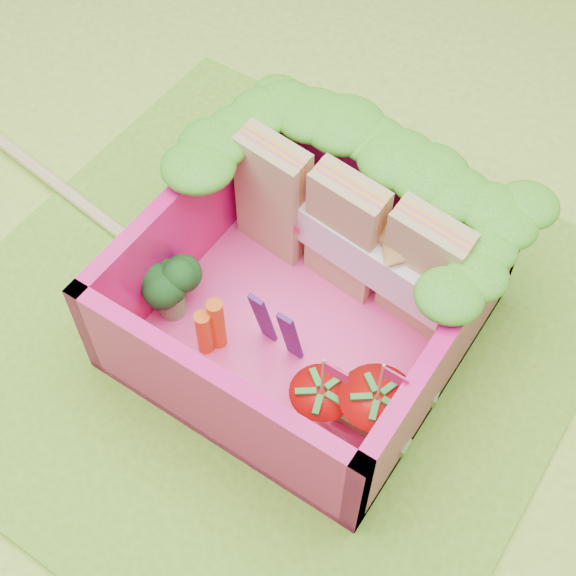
% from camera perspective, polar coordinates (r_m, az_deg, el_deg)
% --- Properties ---
extents(ground, '(14.00, 14.00, 0.00)m').
position_cam_1_polar(ground, '(3.55, -1.77, -2.86)').
color(ground, '#93BB34').
rests_on(ground, ground).
extents(placemat, '(2.60, 2.60, 0.03)m').
position_cam_1_polar(placemat, '(3.54, -1.78, -2.73)').
color(placemat, '#6CAA26').
rests_on(placemat, ground).
extents(bento_floor, '(1.30, 1.30, 0.05)m').
position_cam_1_polar(bento_floor, '(3.49, 1.10, -2.73)').
color(bento_floor, '#FF4197').
rests_on(bento_floor, placemat).
extents(bento_box, '(1.30, 1.30, 0.55)m').
position_cam_1_polar(bento_box, '(3.28, 1.17, -0.39)').
color(bento_box, '#DC126D').
rests_on(bento_box, placemat).
extents(lettuce_ruffle, '(1.43, 0.83, 0.11)m').
position_cam_1_polar(lettuce_ruffle, '(3.29, 5.92, 8.70)').
color(lettuce_ruffle, '#378918').
rests_on(lettuce_ruffle, bento_box).
extents(sandwich_stack, '(1.09, 0.30, 0.60)m').
position_cam_1_polar(sandwich_stack, '(3.39, 4.20, 3.88)').
color(sandwich_stack, tan).
rests_on(sandwich_stack, bento_floor).
extents(broccoli, '(0.33, 0.33, 0.25)m').
position_cam_1_polar(broccoli, '(3.40, -8.52, 0.05)').
color(broccoli, '#66AE54').
rests_on(broccoli, bento_floor).
extents(carrot_sticks, '(0.10, 0.12, 0.29)m').
position_cam_1_polar(carrot_sticks, '(3.31, -5.49, -2.83)').
color(carrot_sticks, orange).
rests_on(carrot_sticks, bento_floor).
extents(purple_wedges, '(0.21, 0.03, 0.38)m').
position_cam_1_polar(purple_wedges, '(3.23, -0.82, -2.81)').
color(purple_wedges, '#3F1958').
rests_on(purple_wedges, bento_floor).
extents(strawberry_left, '(0.25, 0.25, 0.49)m').
position_cam_1_polar(strawberry_left, '(3.12, 2.34, -8.41)').
color(strawberry_left, red).
rests_on(strawberry_left, bento_floor).
extents(strawberry_right, '(0.29, 0.29, 0.53)m').
position_cam_1_polar(strawberry_right, '(3.10, 6.14, -8.94)').
color(strawberry_right, red).
rests_on(strawberry_right, bento_floor).
extents(snap_peas, '(0.33, 0.34, 0.05)m').
position_cam_1_polar(snap_peas, '(3.26, 6.95, -8.42)').
color(snap_peas, green).
rests_on(snap_peas, bento_floor).
extents(chopsticks, '(2.06, 0.33, 0.04)m').
position_cam_1_polar(chopsticks, '(4.01, -13.91, 5.44)').
color(chopsticks, tan).
rests_on(chopsticks, placemat).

